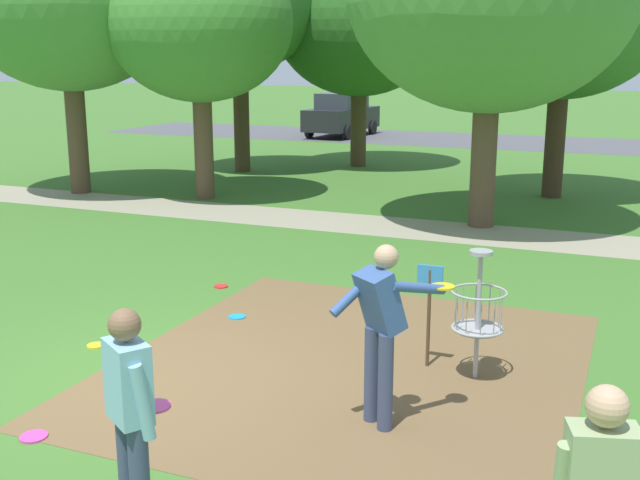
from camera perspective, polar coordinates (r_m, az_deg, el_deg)
The scene contains 16 objects.
ground_plane at distance 8.48m, azimuth -13.70°, elevation -10.03°, with size 160.00×160.00×0.00m, color #3D6B28.
dirt_tee_pad at distance 8.64m, azimuth 2.25°, elevation -9.17°, with size 4.90×5.44×0.01m, color brown.
disc_golf_basket at distance 8.23m, azimuth 11.25°, elevation -5.01°, with size 0.98×0.58×1.39m.
player_throwing at distance 5.49m, azimuth -13.86°, elevation -12.34°, with size 0.48×0.45×1.71m.
player_waiting_left at distance 6.97m, azimuth 4.56°, elevation -6.19°, with size 1.00×0.74×1.71m.
frisbee_by_tee at distance 9.52m, azimuth -16.26°, elevation -7.50°, with size 0.21×0.21×0.02m, color gold.
frisbee_mid_grass at distance 11.51m, azimuth -7.35°, elevation -3.43°, with size 0.20×0.20×0.02m, color red.
frisbee_far_left at distance 10.17m, azimuth -6.17°, elevation -5.68°, with size 0.22×0.22×0.02m, color #1E93DB.
frisbee_far_right at distance 7.55m, azimuth -20.44°, elevation -13.49°, with size 0.24×0.24×0.02m, color #E53D99.
tree_near_right at distance 23.04m, azimuth -6.03°, elevation 16.99°, with size 4.56×4.56×6.76m.
tree_mid_center at distance 19.41m, azimuth 17.64°, elevation 15.97°, with size 4.88×4.88×6.49m.
tree_mid_right at distance 24.09m, azimuth 2.95°, elevation 15.74°, with size 5.15×5.15×6.53m.
tree_far_left at distance 18.59m, azimuth -8.92°, elevation 15.63°, with size 4.33×4.33×5.96m.
parking_lot_strip at distance 32.25m, azimuth 14.16°, elevation 7.07°, with size 36.00×6.00×0.01m, color #4C4C51.
parked_car_leftmost at distance 33.58m, azimuth 1.62°, elevation 9.27°, with size 2.21×4.32×1.84m.
gravel_path at distance 15.62m, azimuth 4.45°, elevation 1.08°, with size 40.00×1.85×0.00m, color gray.
Camera 1 is at (4.73, -6.22, 3.31)m, focal length 43.21 mm.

